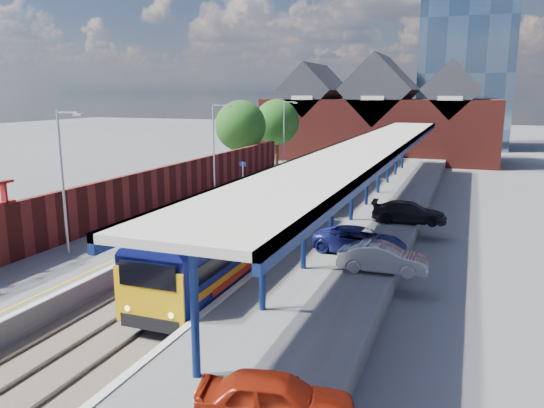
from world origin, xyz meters
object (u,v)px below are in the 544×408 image
Objects in this scene: parked_car_blue at (359,240)px; parked_car_red at (275,400)px; train at (351,167)px; lamp_post_c at (215,144)px; platform_sign at (243,172)px; parked_car_silver at (383,258)px; lamp_post_b at (64,174)px; parked_car_dark at (409,212)px; lamp_post_d at (285,131)px.

parked_car_red is at bearing -169.58° from parked_car_blue.
train is 9.42× the size of lamp_post_c.
platform_sign is 0.64× the size of parked_car_silver.
lamp_post_b is at bearing -105.79° from train.
lamp_post_b is at bearing 97.14° from parked_car_silver.
lamp_post_b reaches higher than parked_car_blue.
lamp_post_d is at bearing 34.08° from parked_car_dark.
train is 17.25× the size of parked_car_red.
train is at bearing -28.22° from lamp_post_d.
parked_car_silver is at bearing -63.18° from lamp_post_d.
parked_car_red is 14.58m from parked_car_blue.
parked_car_blue is at bearing 21.59° from lamp_post_b.
parked_car_red is at bearing 175.13° from parked_car_dark.
parked_car_dark is (0.02, 9.84, 0.00)m from parked_car_silver.
lamp_post_c is (-7.86, -11.78, 2.87)m from train.
train reaches higher than parked_car_silver.
parked_car_red is (14.19, -9.30, -3.34)m from lamp_post_b.
platform_sign is at bearing 49.68° from parked_car_blue.
train is 26.36× the size of platform_sign.
parked_car_silver is (13.43, -15.25, -1.04)m from platform_sign.
lamp_post_b is 18.20m from platform_sign.
train reaches higher than parked_car_blue.
platform_sign is at bearing 12.99° from parked_car_red.
lamp_post_d is at bearing 95.56° from platform_sign.
parked_car_silver is 2.93m from parked_car_blue.
lamp_post_c is at bearing 44.75° from parked_car_silver.
parked_car_dark is at bearing -52.66° from lamp_post_d.
platform_sign is at bearing 64.81° from parked_car_dark.
lamp_post_c is at bearing 73.76° from parked_car_dark.
parked_car_blue is at bearing -63.66° from lamp_post_d.
lamp_post_d is 14.25m from platform_sign.
train is 29.02m from lamp_post_b.
lamp_post_b reaches higher than parked_car_silver.
platform_sign is (1.36, 2.00, -2.30)m from lamp_post_c.
parked_car_dark is at bearing -21.93° from platform_sign.
lamp_post_b is at bearing -90.00° from lamp_post_d.
lamp_post_c reaches higher than train.
platform_sign is at bearing -84.44° from lamp_post_d.
lamp_post_d reaches higher than parked_car_silver.
parked_car_red is (12.83, -27.30, -1.04)m from platform_sign.
parked_car_silver is (6.93, -25.04, -0.47)m from train.
lamp_post_b is 14.64m from parked_car_blue.
parked_car_blue is (11.89, -12.76, -1.05)m from platform_sign.
lamp_post_b reaches higher than parked_car_red.
parked_car_blue is at bearing -39.07° from lamp_post_c.
lamp_post_d reaches higher than train.
lamp_post_b reaches higher than parked_car_dark.
train is at bearing 12.09° from parked_car_silver.
lamp_post_b is at bearing -94.33° from platform_sign.
lamp_post_c is at bearing 57.63° from parked_car_blue.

